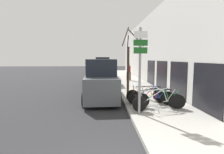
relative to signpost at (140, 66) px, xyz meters
name	(u,v)px	position (x,y,z in m)	size (l,w,h in m)	color
ground_plane	(104,88)	(-1.39, 7.23, -2.13)	(80.00, 80.00, 0.00)	#28282B
sidewalk_curb	(130,82)	(1.21, 10.03, -2.06)	(3.20, 32.00, 0.15)	#9E9B93
building_facade	(148,50)	(2.96, 9.95, 1.09)	(0.23, 32.00, 6.50)	silver
signpost	(140,66)	(0.00, 0.00, 0.00)	(0.57, 0.12, 3.51)	#939399
bicycle_0	(158,101)	(0.94, 0.47, -1.57)	(2.40, 0.74, 0.95)	black
bicycle_1	(160,100)	(1.12, 0.76, -1.59)	(2.22, 0.61, 0.92)	black
bicycle_2	(150,98)	(0.77, 1.24, -1.61)	(1.93, 1.12, 0.85)	black
bicycle_3	(150,96)	(0.86, 1.51, -1.58)	(2.32, 0.79, 0.94)	black
bicycle_4	(146,95)	(0.75, 1.90, -1.61)	(2.04, 1.00, 0.86)	black
parked_car_0	(101,81)	(-1.60, 3.25, -1.05)	(2.09, 4.79, 2.39)	#51565B
parked_car_1	(103,74)	(-1.45, 8.78, -1.12)	(2.01, 4.18, 2.21)	navy
parked_car_2	(103,69)	(-1.45, 14.32, -0.97)	(2.12, 4.43, 2.57)	maroon
pedestrian_near	(129,71)	(1.22, 11.01, -0.97)	(0.46, 0.39, 1.75)	#4C3D2D
street_tree	(128,65)	(0.12, 3.98, -0.13)	(1.35, 1.37, 4.22)	#3D2D23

